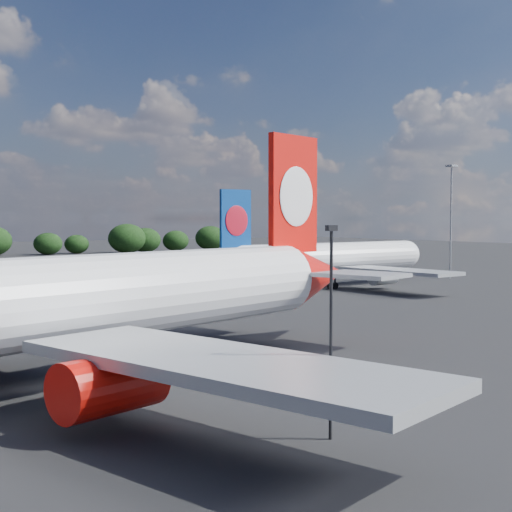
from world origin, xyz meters
TOP-DOWN VIEW (x-y plane):
  - qantas_airliner at (3.93, 11.90)m, footprint 54.11×51.92m
  - china_southern_airliner at (56.00, 55.30)m, footprint 45.63×43.44m
  - apron_lamp_post at (9.08, -5.71)m, footprint 0.55×0.30m
  - floodlight_mast_near at (85.82, 56.68)m, footprint 1.60×1.60m

SIDE VIEW (x-z plane):
  - china_southern_airliner at x=56.00m, z-range -2.91..11.97m
  - qantas_airliner at x=3.93m, z-range -3.52..14.48m
  - apron_lamp_post at x=9.08m, z-range 0.64..11.11m
  - floodlight_mast_near at x=85.82m, z-range 3.18..23.59m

